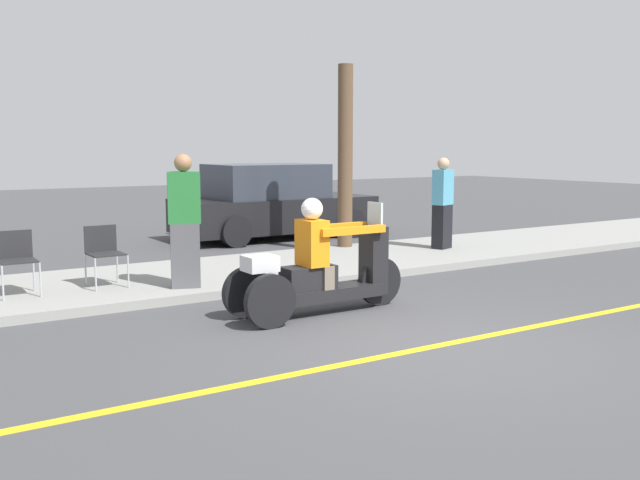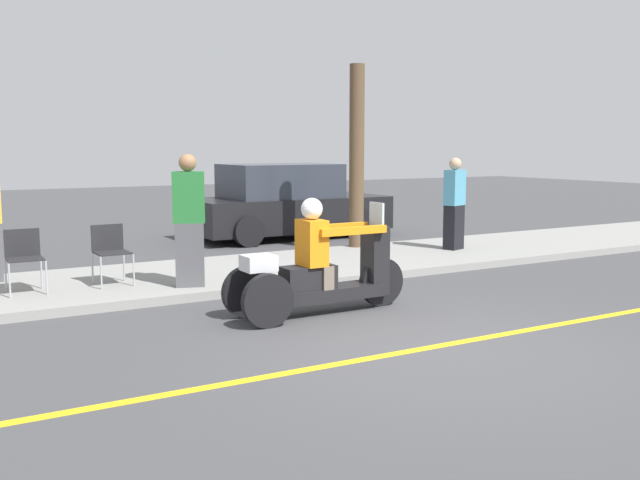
% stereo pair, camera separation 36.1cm
% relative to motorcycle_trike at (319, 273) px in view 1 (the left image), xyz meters
% --- Properties ---
extents(ground_plane, '(60.00, 60.00, 0.00)m').
position_rel_motorcycle_trike_xyz_m(ground_plane, '(0.29, -1.82, -0.51)').
color(ground_plane, '#424244').
extents(lane_stripe, '(24.00, 0.12, 0.01)m').
position_rel_motorcycle_trike_xyz_m(lane_stripe, '(0.01, -1.82, -0.51)').
color(lane_stripe, gold).
rests_on(lane_stripe, ground).
extents(sidewalk_strip, '(28.00, 2.80, 0.12)m').
position_rel_motorcycle_trike_xyz_m(sidewalk_strip, '(0.29, 2.78, -0.45)').
color(sidewalk_strip, gray).
rests_on(sidewalk_strip, ground).
extents(motorcycle_trike, '(2.35, 0.67, 1.41)m').
position_rel_motorcycle_trike_xyz_m(motorcycle_trike, '(0.00, 0.00, 0.00)').
color(motorcycle_trike, black).
rests_on(motorcycle_trike, ground).
extents(spectator_with_child, '(0.49, 0.38, 1.80)m').
position_rel_motorcycle_trike_xyz_m(spectator_with_child, '(-0.96, 1.86, 0.48)').
color(spectator_with_child, '#515156').
rests_on(spectator_with_child, sidewalk_strip).
extents(spectator_mid_group, '(0.46, 0.36, 1.69)m').
position_rel_motorcycle_trike_xyz_m(spectator_mid_group, '(4.47, 2.76, 0.42)').
color(spectator_mid_group, black).
rests_on(spectator_mid_group, sidewalk_strip).
extents(folding_chair_set_back, '(0.47, 0.47, 0.82)m').
position_rel_motorcycle_trike_xyz_m(folding_chair_set_back, '(-2.97, 2.57, 0.12)').
color(folding_chair_set_back, '#A5A8AD').
rests_on(folding_chair_set_back, sidewalk_strip).
extents(folding_chair_curbside, '(0.48, 0.48, 0.82)m').
position_rel_motorcycle_trike_xyz_m(folding_chair_curbside, '(-1.86, 2.55, 0.12)').
color(folding_chair_curbside, '#A5A8AD').
rests_on(folding_chair_curbside, sidewalk_strip).
extents(parked_car_lot_left, '(4.34, 2.08, 1.63)m').
position_rel_motorcycle_trike_xyz_m(parked_car_lot_left, '(2.99, 6.63, 0.25)').
color(parked_car_lot_left, black).
rests_on(parked_car_lot_left, ground).
extents(tree_trunk, '(0.28, 0.28, 3.40)m').
position_rel_motorcycle_trike_xyz_m(tree_trunk, '(3.10, 3.96, 1.31)').
color(tree_trunk, brown).
rests_on(tree_trunk, sidewalk_strip).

